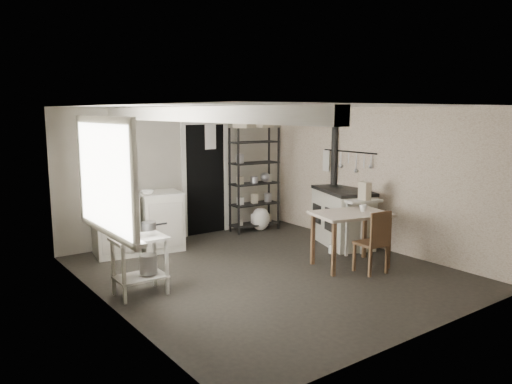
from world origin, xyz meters
TOP-DOWN VIEW (x-y plane):
  - floor at (0.00, 0.00)m, footprint 5.00×5.00m
  - ceiling at (0.00, 0.00)m, footprint 5.00×5.00m
  - wall_back at (0.00, 2.50)m, footprint 4.50×0.02m
  - wall_front at (0.00, -2.50)m, footprint 4.50×0.02m
  - wall_left at (-2.25, 0.00)m, footprint 0.02×5.00m
  - wall_right at (2.25, 0.00)m, footprint 0.02×5.00m
  - window at (-2.22, 0.20)m, footprint 0.12×1.76m
  - doorway at (0.45, 2.47)m, footprint 0.96×0.10m
  - ceiling_beam at (-1.20, 0.00)m, footprint 0.18×5.00m
  - wallpaper_panel at (2.24, 0.00)m, footprint 0.01×5.00m
  - utensil_rail at (2.19, 0.60)m, footprint 0.06×1.20m
  - prep_table at (-1.81, 0.24)m, footprint 0.64×0.47m
  - stockpot at (-1.93, 0.27)m, footprint 0.24×0.24m
  - saucepan at (-1.68, 0.23)m, footprint 0.22×0.22m
  - bucket at (-1.72, 0.19)m, footprint 0.26×0.26m
  - base_cabinets at (-1.06, 2.03)m, footprint 1.52×0.84m
  - mixing_bowl at (-0.93, 1.95)m, footprint 0.33×0.33m
  - counter_cup at (-1.45, 1.98)m, footprint 0.13×0.13m
  - shelf_rack at (1.31, 2.13)m, footprint 0.94×0.41m
  - shelf_jar at (0.99, 2.16)m, footprint 0.09×0.09m
  - storage_box_a at (1.08, 2.12)m, footprint 0.43×0.40m
  - storage_box_b at (1.50, 2.11)m, footprint 0.33×0.31m
  - stove at (1.92, 0.44)m, footprint 1.03×1.35m
  - stovepipe at (2.18, 0.93)m, footprint 0.15×0.15m
  - side_ledge at (1.71, -0.16)m, footprint 0.63×0.43m
  - oats_box at (1.71, -0.21)m, footprint 0.14×0.20m
  - work_table at (1.11, -0.49)m, footprint 1.19×0.96m
  - table_cup at (1.31, -0.53)m, footprint 0.14×0.14m
  - chair at (1.14, -0.85)m, footprint 0.40×0.42m
  - flour_sack at (1.40, 2.05)m, footprint 0.38×0.33m
  - floor_crock at (1.39, 0.14)m, footprint 0.12×0.12m

SIDE VIEW (x-z plane):
  - floor at x=0.00m, z-range 0.00..0.00m
  - floor_crock at x=1.39m, z-range 0.01..0.14m
  - flour_sack at x=1.40m, z-range 0.02..0.46m
  - work_table at x=1.11m, z-range -0.02..0.78m
  - bucket at x=-1.72m, z-range 0.27..0.50m
  - prep_table at x=-1.81m, z-range 0.04..0.76m
  - side_ledge at x=1.71m, z-range -0.01..0.87m
  - stove at x=1.92m, z-range -0.03..0.91m
  - base_cabinets at x=-1.06m, z-range -0.01..0.93m
  - chair at x=1.14m, z-range 0.04..0.93m
  - table_cup at x=1.31m, z-range 0.76..0.86m
  - saucepan at x=-1.68m, z-range 0.80..0.90m
  - stockpot at x=-1.93m, z-range 0.81..1.07m
  - shelf_rack at x=1.31m, z-range -0.02..1.92m
  - mixing_bowl at x=-0.93m, z-range 0.92..0.99m
  - counter_cup at x=-1.45m, z-range 0.92..1.02m
  - doorway at x=0.45m, z-range -0.04..2.04m
  - oats_box at x=1.71m, z-range 0.87..1.15m
  - wall_back at x=0.00m, z-range 0.00..2.30m
  - wall_front at x=0.00m, z-range 0.00..2.30m
  - wall_left at x=-2.25m, z-range 0.00..2.30m
  - wall_right at x=2.25m, z-range 0.00..2.30m
  - wallpaper_panel at x=2.24m, z-range 0.00..2.30m
  - shelf_jar at x=0.99m, z-range 1.27..1.46m
  - window at x=-2.22m, z-range 0.86..2.14m
  - utensil_rail at x=2.19m, z-range 1.33..1.77m
  - stovepipe at x=2.18m, z-range 0.85..2.33m
  - storage_box_b at x=1.50m, z-range 1.89..2.09m
  - storage_box_a at x=1.08m, z-range 1.89..2.13m
  - ceiling_beam at x=-1.20m, z-range 2.11..2.29m
  - ceiling at x=0.00m, z-range 2.30..2.30m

